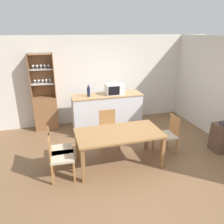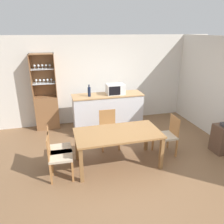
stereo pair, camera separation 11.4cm
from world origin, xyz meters
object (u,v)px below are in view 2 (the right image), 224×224
at_px(dining_chair_side_left_far, 58,149).
at_px(dining_chair_side_right_far, 167,135).
at_px(wine_bottle, 89,92).
at_px(microwave, 115,89).
at_px(dining_chair_head_far, 109,129).
at_px(dining_table, 118,136).
at_px(display_cabinet, 47,107).
at_px(dining_chair_side_left_near, 58,156).

distance_m(dining_chair_side_left_far, dining_chair_side_right_far, 2.39).
relative_size(dining_chair_side_right_far, wine_bottle, 2.82).
bearing_deg(microwave, wine_bottle, -176.36).
height_order(dining_chair_head_far, dining_chair_side_left_far, same).
xyz_separation_m(dining_table, microwave, (0.44, 1.78, 0.50)).
bearing_deg(wine_bottle, display_cabinet, 153.96).
bearing_deg(dining_chair_side_right_far, microwave, 24.93).
bearing_deg(dining_table, microwave, 76.12).
xyz_separation_m(dining_chair_side_right_far, microwave, (-0.76, 1.65, 0.70)).
relative_size(display_cabinet, dining_chair_side_left_near, 2.36).
xyz_separation_m(dining_chair_head_far, wine_bottle, (-0.29, 0.96, 0.69)).
bearing_deg(display_cabinet, dining_chair_side_right_far, -39.41).
height_order(microwave, wine_bottle, wine_bottle).
distance_m(dining_table, dining_chair_side_left_far, 1.22).
bearing_deg(dining_chair_side_right_far, dining_chair_head_far, 61.91).
distance_m(dining_chair_head_far, microwave, 1.30).
xyz_separation_m(dining_chair_side_left_far, dining_chair_side_right_far, (2.39, 0.00, 0.00)).
bearing_deg(dining_chair_side_left_near, dining_table, 99.32).
height_order(dining_table, wine_bottle, wine_bottle).
height_order(dining_table, dining_chair_side_right_far, dining_chair_side_right_far).
distance_m(display_cabinet, dining_chair_side_left_near, 2.44).
xyz_separation_m(dining_chair_head_far, microwave, (0.44, 1.00, 0.70)).
height_order(dining_table, dining_chair_side_left_far, dining_chair_side_left_far).
bearing_deg(microwave, display_cabinet, 164.73).
relative_size(display_cabinet, dining_table, 1.22).
bearing_deg(dining_chair_head_far, display_cabinet, -44.87).
height_order(display_cabinet, dining_table, display_cabinet).
bearing_deg(dining_chair_side_right_far, dining_chair_side_left_near, 96.64).
bearing_deg(wine_bottle, dining_chair_side_right_far, -47.14).
relative_size(dining_chair_side_right_far, microwave, 1.84).
distance_m(dining_table, dining_chair_side_left_near, 1.22).
height_order(dining_chair_side_right_far, microwave, microwave).
height_order(display_cabinet, wine_bottle, display_cabinet).
xyz_separation_m(display_cabinet, dining_chair_side_left_far, (0.23, -2.16, -0.18)).
height_order(dining_chair_side_left_far, wine_bottle, wine_bottle).
bearing_deg(dining_table, dining_chair_side_left_far, 173.66).
height_order(dining_table, dining_chair_head_far, dining_chair_head_far).
bearing_deg(dining_chair_side_left_far, dining_chair_side_left_near, -1.82).
distance_m(dining_chair_side_left_near, dining_chair_side_left_far, 0.27).
distance_m(dining_table, microwave, 1.90).
height_order(dining_chair_side_left_far, dining_chair_side_right_far, same).
relative_size(dining_table, dining_chair_side_right_far, 1.94).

